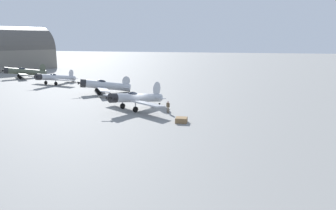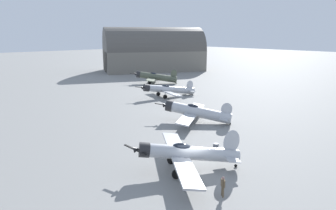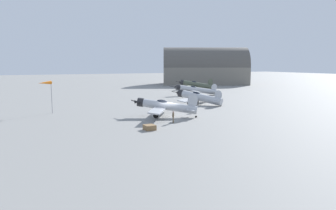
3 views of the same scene
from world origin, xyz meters
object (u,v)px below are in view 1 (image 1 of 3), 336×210
airplane_mid_apron (104,85)px  airplane_outer_stand (24,72)px  equipment_crate (181,120)px  airplane_foreground (135,98)px  ground_crew_mechanic (168,106)px  fuel_drum (139,99)px  airplane_far_line (55,78)px

airplane_mid_apron → airplane_outer_stand: size_ratio=1.12×
airplane_outer_stand → equipment_crate: (-34.14, -48.16, -1.30)m
airplane_foreground → airplane_mid_apron: 15.60m
ground_crew_mechanic → equipment_crate: ground_crew_mechanic is taller
airplane_mid_apron → airplane_outer_stand: 34.43m
airplane_foreground → airplane_outer_stand: (28.54, 40.31, -0.04)m
airplane_outer_stand → airplane_foreground: bearing=100.6°
ground_crew_mechanic → equipment_crate: size_ratio=1.14×
equipment_crate → fuel_drum: bearing=39.1°
airplane_mid_apron → airplane_far_line: bearing=-61.5°
airplane_outer_stand → ground_crew_mechanic: size_ratio=5.79×
equipment_crate → fuel_drum: size_ratio=1.66×
equipment_crate → fuel_drum: 14.34m
equipment_crate → airplane_far_line: bearing=52.6°
equipment_crate → airplane_outer_stand: bearing=54.7°
ground_crew_mechanic → equipment_crate: bearing=65.1°
fuel_drum → equipment_crate: bearing=-140.9°
equipment_crate → ground_crew_mechanic: bearing=31.2°
airplane_mid_apron → equipment_crate: size_ratio=7.38×
airplane_mid_apron → ground_crew_mechanic: (-12.85, -15.35, -0.48)m
airplane_foreground → ground_crew_mechanic: 5.27m
airplane_foreground → ground_crew_mechanic: airplane_foreground is taller
fuel_drum → airplane_mid_apron: bearing=55.3°
ground_crew_mechanic → fuel_drum: ground_crew_mechanic is taller
airplane_far_line → equipment_crate: 42.47m
airplane_mid_apron → fuel_drum: size_ratio=12.27×
airplane_foreground → airplane_far_line: size_ratio=0.94×
airplane_mid_apron → fuel_drum: bearing=112.2°
fuel_drum → airplane_outer_stand: bearing=59.5°
airplane_foreground → airplane_outer_stand: bearing=-92.2°
airplane_outer_stand → equipment_crate: 59.05m
airplane_foreground → fuel_drum: 5.78m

